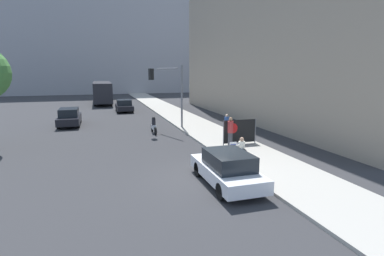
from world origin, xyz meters
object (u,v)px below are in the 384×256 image
Objects in this scene: traffic_light_pole at (170,86)px; car_on_road_midblock at (124,106)px; seated_protester at (242,148)px; city_bus_on_road at (102,91)px; protest_banner at (239,131)px; motorcycle_on_road at (154,126)px; pedestrian_behind at (227,125)px; jogger_on_sidewalk at (230,132)px; parked_car_curbside at (227,168)px; car_on_road_nearest at (69,117)px.

traffic_light_pole reaches higher than car_on_road_midblock.
seated_protester is 0.10× the size of city_bus_on_road.
protest_banner reaches higher than motorcycle_on_road.
pedestrian_behind is 0.78× the size of motorcycle_on_road.
jogger_on_sidewalk is 2.80m from pedestrian_behind.
car_on_road_nearest reaches higher than parked_car_curbside.
protest_banner reaches higher than seated_protester.
car_on_road_midblock is at bearing 91.67° from seated_protester.
city_bus_on_road is (-4.84, 23.72, -1.76)m from traffic_light_pole.
parked_car_curbside is 0.35× the size of city_bus_on_road.
car_on_road_nearest reaches higher than seated_protester.
city_bus_on_road is (-2.25, 11.03, 1.08)m from car_on_road_midblock.
car_on_road_midblock is (-4.63, 19.73, -0.36)m from jogger_on_sidewalk.
traffic_light_pole is at bearing -62.78° from jogger_on_sidewalk.
city_bus_on_road reaches higher than car_on_road_midblock.
pedestrian_behind is (0.93, 2.64, -0.11)m from jogger_on_sidewalk.
jogger_on_sidewalk reaches higher than protest_banner.
traffic_light_pole is at bearing 114.07° from protest_banner.
traffic_light_pole reaches higher than protest_banner.
protest_banner is 1.08× the size of motorcycle_on_road.
seated_protester is 33.96m from city_bus_on_road.
protest_banner is 0.49× the size of car_on_road_nearest.
motorcycle_on_road is (3.31, -24.59, -1.25)m from city_bus_on_road.
jogger_on_sidewalk is 1.12× the size of pedestrian_behind.
protest_banner is (0.87, 0.52, -0.11)m from jogger_on_sidewalk.
pedestrian_behind is 0.39× the size of car_on_road_midblock.
car_on_road_midblock is (-2.05, 25.08, -0.00)m from parked_car_curbside.
protest_banner reaches higher than parked_car_curbside.
car_on_road_midblock is (-2.59, 12.69, -2.85)m from traffic_light_pole.
jogger_on_sidewalk is at bearing -148.98° from protest_banner.
city_bus_on_road is at bearing 101.51° from car_on_road_midblock.
city_bus_on_road is at bearing 97.67° from motorcycle_on_road.
pedestrian_behind is at bearing 88.31° from protest_banner.
seated_protester is 0.56× the size of motorcycle_on_road.
protest_banner is at bearing -65.93° from traffic_light_pole.
traffic_light_pole is at bearing -78.46° from car_on_road_midblock.
pedestrian_behind is 0.13× the size of city_bus_on_road.
protest_banner is at bearing -74.02° from car_on_road_midblock.
motorcycle_on_road is (1.06, -13.57, -0.17)m from car_on_road_midblock.
jogger_on_sidewalk is at bearing -73.81° from traffic_light_pole.
jogger_on_sidewalk reaches higher than parked_car_curbside.
car_on_road_midblock is (-5.50, 19.21, -0.24)m from protest_banner.
seated_protester is 0.25× the size of car_on_road_nearest.
city_bus_on_road is (-7.81, 28.12, 0.84)m from pedestrian_behind.
seated_protester is at bearing 53.25° from parked_car_curbside.
traffic_light_pole reaches higher than motorcycle_on_road.
car_on_road_midblock is (-5.56, 17.09, -0.24)m from pedestrian_behind.
seated_protester is at bearing 89.69° from jogger_on_sidewalk.
pedestrian_behind reaches higher than protest_banner.
car_on_road_nearest is at bearing 76.66° from pedestrian_behind.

